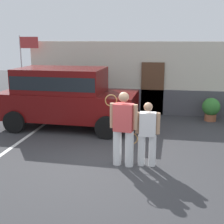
# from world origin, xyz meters

# --- Properties ---
(ground_plane) EXTENTS (40.00, 40.00, 0.00)m
(ground_plane) POSITION_xyz_m (0.00, 0.00, 0.00)
(ground_plane) COLOR #38383A
(parking_stripe_0) EXTENTS (0.12, 4.40, 0.01)m
(parking_stripe_0) POSITION_xyz_m (-2.97, 1.50, 0.00)
(parking_stripe_0) COLOR silver
(parking_stripe_0) RESTS_ON ground_plane
(house_frontage) EXTENTS (8.77, 0.40, 2.90)m
(house_frontage) POSITION_xyz_m (0.01, 5.51, 1.36)
(house_frontage) COLOR beige
(house_frontage) RESTS_ON ground_plane
(parked_suv) EXTENTS (4.65, 2.27, 2.05)m
(parked_suv) POSITION_xyz_m (-2.08, 2.98, 1.15)
(parked_suv) COLOR #590C0C
(parked_suv) RESTS_ON ground_plane
(tennis_player_man) EXTENTS (0.80, 0.34, 1.82)m
(tennis_player_man) POSITION_xyz_m (0.32, 0.09, 0.95)
(tennis_player_man) COLOR white
(tennis_player_man) RESTS_ON ground_plane
(tennis_player_woman) EXTENTS (0.85, 0.26, 1.57)m
(tennis_player_woman) POSITION_xyz_m (0.88, 0.18, 0.81)
(tennis_player_woman) COLOR white
(tennis_player_woman) RESTS_ON ground_plane
(potted_plant_by_porch) EXTENTS (0.66, 0.66, 0.87)m
(potted_plant_by_porch) POSITION_xyz_m (2.98, 4.70, 0.48)
(potted_plant_by_porch) COLOR #9E5638
(potted_plant_by_porch) RESTS_ON ground_plane
(flag_pole) EXTENTS (0.80, 0.09, 3.13)m
(flag_pole) POSITION_xyz_m (-4.45, 4.98, 2.16)
(flag_pole) COLOR silver
(flag_pole) RESTS_ON ground_plane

